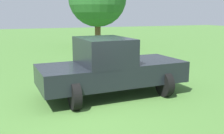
{
  "coord_description": "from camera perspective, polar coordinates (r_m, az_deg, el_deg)",
  "views": [
    {
      "loc": [
        -6.59,
        2.17,
        2.53
      ],
      "look_at": [
        0.79,
        -0.88,
        0.9
      ],
      "focal_mm": 42.37,
      "sensor_mm": 36.0,
      "label": 1
    }
  ],
  "objects": [
    {
      "name": "pickup_truck",
      "position": [
        8.1,
        -0.74,
        0.17
      ],
      "size": [
        2.4,
        4.52,
        1.81
      ],
      "rotation": [
        0.0,
        0.0,
        4.74
      ],
      "color": "black",
      "rests_on": "ground_plane"
    },
    {
      "name": "ground_plane",
      "position": [
        7.39,
        -4.04,
        -8.53
      ],
      "size": [
        80.0,
        80.0,
        0.0
      ],
      "primitive_type": "plane",
      "color": "#477533"
    }
  ]
}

